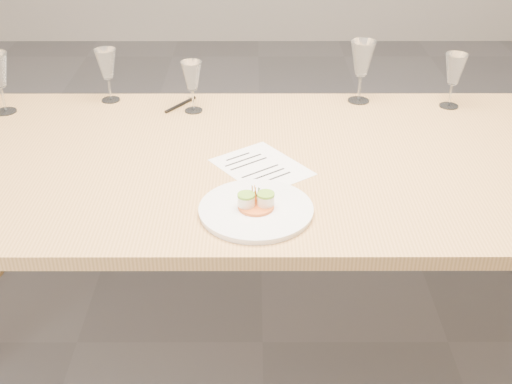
{
  "coord_description": "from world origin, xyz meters",
  "views": [
    {
      "loc": [
        -0.03,
        -1.7,
        1.64
      ],
      "look_at": [
        -0.02,
        -0.29,
        0.8
      ],
      "focal_mm": 45.0,
      "sensor_mm": 36.0,
      "label": 1
    }
  ],
  "objects_px": {
    "wine_glass_1": "(107,65)",
    "ballpoint_pen": "(181,104)",
    "wine_glass_2": "(192,77)",
    "wine_glass_3": "(362,60)",
    "dinner_plate": "(256,209)",
    "dining_table": "(264,177)",
    "recipe_sheet": "(261,167)",
    "wine_glass_4": "(455,70)"
  },
  "relations": [
    {
      "from": "dining_table",
      "to": "wine_glass_1",
      "type": "bearing_deg",
      "value": 141.11
    },
    {
      "from": "recipe_sheet",
      "to": "wine_glass_4",
      "type": "height_order",
      "value": "wine_glass_4"
    },
    {
      "from": "recipe_sheet",
      "to": "wine_glass_4",
      "type": "xyz_separation_m",
      "value": [
        0.66,
        0.45,
        0.13
      ]
    },
    {
      "from": "wine_glass_3",
      "to": "wine_glass_1",
      "type": "bearing_deg",
      "value": 179.52
    },
    {
      "from": "dining_table",
      "to": "recipe_sheet",
      "type": "distance_m",
      "value": 0.09
    },
    {
      "from": "dinner_plate",
      "to": "wine_glass_3",
      "type": "distance_m",
      "value": 0.84
    },
    {
      "from": "wine_glass_2",
      "to": "wine_glass_1",
      "type": "bearing_deg",
      "value": 162.72
    },
    {
      "from": "wine_glass_1",
      "to": "wine_glass_2",
      "type": "distance_m",
      "value": 0.32
    },
    {
      "from": "recipe_sheet",
      "to": "wine_glass_3",
      "type": "xyz_separation_m",
      "value": [
        0.35,
        0.49,
        0.15
      ]
    },
    {
      "from": "ballpoint_pen",
      "to": "wine_glass_1",
      "type": "distance_m",
      "value": 0.29
    },
    {
      "from": "ballpoint_pen",
      "to": "wine_glass_3",
      "type": "height_order",
      "value": "wine_glass_3"
    },
    {
      "from": "dining_table",
      "to": "wine_glass_3",
      "type": "height_order",
      "value": "wine_glass_3"
    },
    {
      "from": "wine_glass_1",
      "to": "wine_glass_2",
      "type": "bearing_deg",
      "value": -17.28
    },
    {
      "from": "ballpoint_pen",
      "to": "wine_glass_1",
      "type": "height_order",
      "value": "wine_glass_1"
    },
    {
      "from": "dining_table",
      "to": "wine_glass_3",
      "type": "xyz_separation_m",
      "value": [
        0.34,
        0.43,
        0.22
      ]
    },
    {
      "from": "ballpoint_pen",
      "to": "wine_glass_1",
      "type": "relative_size",
      "value": 0.73
    },
    {
      "from": "dining_table",
      "to": "wine_glass_2",
      "type": "bearing_deg",
      "value": 124.81
    },
    {
      "from": "wine_glass_2",
      "to": "wine_glass_3",
      "type": "xyz_separation_m",
      "value": [
        0.58,
        0.09,
        0.03
      ]
    },
    {
      "from": "dinner_plate",
      "to": "wine_glass_2",
      "type": "xyz_separation_m",
      "value": [
        -0.21,
        0.65,
        0.11
      ]
    },
    {
      "from": "dining_table",
      "to": "wine_glass_1",
      "type": "height_order",
      "value": "wine_glass_1"
    },
    {
      "from": "dining_table",
      "to": "dinner_plate",
      "type": "height_order",
      "value": "dinner_plate"
    },
    {
      "from": "dinner_plate",
      "to": "wine_glass_3",
      "type": "bearing_deg",
      "value": 63.6
    },
    {
      "from": "ballpoint_pen",
      "to": "wine_glass_2",
      "type": "height_order",
      "value": "wine_glass_2"
    },
    {
      "from": "dinner_plate",
      "to": "wine_glass_3",
      "type": "relative_size",
      "value": 1.36
    },
    {
      "from": "dining_table",
      "to": "ballpoint_pen",
      "type": "distance_m",
      "value": 0.49
    },
    {
      "from": "ballpoint_pen",
      "to": "wine_glass_1",
      "type": "xyz_separation_m",
      "value": [
        -0.25,
        0.05,
        0.13
      ]
    },
    {
      "from": "wine_glass_2",
      "to": "wine_glass_3",
      "type": "height_order",
      "value": "wine_glass_3"
    },
    {
      "from": "dinner_plate",
      "to": "wine_glass_4",
      "type": "distance_m",
      "value": 0.97
    },
    {
      "from": "wine_glass_3",
      "to": "dining_table",
      "type": "bearing_deg",
      "value": -128.59
    },
    {
      "from": "wine_glass_3",
      "to": "wine_glass_4",
      "type": "distance_m",
      "value": 0.31
    },
    {
      "from": "ballpoint_pen",
      "to": "wine_glass_4",
      "type": "distance_m",
      "value": 0.95
    },
    {
      "from": "wine_glass_2",
      "to": "dining_table",
      "type": "bearing_deg",
      "value": -55.19
    },
    {
      "from": "recipe_sheet",
      "to": "wine_glass_1",
      "type": "bearing_deg",
      "value": 100.43
    },
    {
      "from": "dining_table",
      "to": "wine_glass_4",
      "type": "bearing_deg",
      "value": 30.29
    },
    {
      "from": "wine_glass_1",
      "to": "ballpoint_pen",
      "type": "bearing_deg",
      "value": -11.15
    },
    {
      "from": "ballpoint_pen",
      "to": "wine_glass_1",
      "type": "bearing_deg",
      "value": 113.25
    },
    {
      "from": "dining_table",
      "to": "wine_glass_2",
      "type": "height_order",
      "value": "wine_glass_2"
    },
    {
      "from": "dinner_plate",
      "to": "wine_glass_1",
      "type": "distance_m",
      "value": 0.92
    },
    {
      "from": "dinner_plate",
      "to": "wine_glass_2",
      "type": "distance_m",
      "value": 0.69
    },
    {
      "from": "wine_glass_2",
      "to": "dinner_plate",
      "type": "bearing_deg",
      "value": -71.76
    },
    {
      "from": "dinner_plate",
      "to": "wine_glass_2",
      "type": "relative_size",
      "value": 1.68
    },
    {
      "from": "dining_table",
      "to": "wine_glass_3",
      "type": "distance_m",
      "value": 0.59
    }
  ]
}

